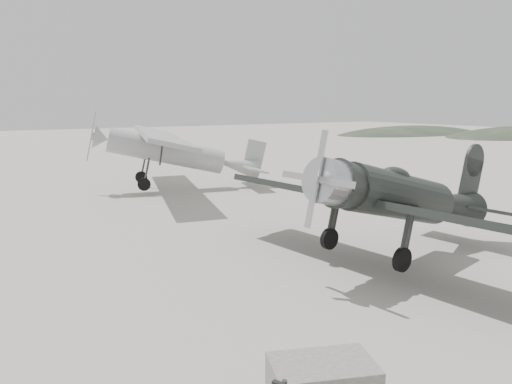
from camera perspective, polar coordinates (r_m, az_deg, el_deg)
ground at (r=15.31m, az=7.11°, el=-7.01°), size 160.00×160.00×0.00m
hill_northeast at (r=78.53m, az=17.29°, el=6.40°), size 32.00×16.00×5.20m
lowwing_monoplane at (r=14.62m, az=16.52°, el=-0.64°), size 7.84×10.97×3.53m
highwing_monoplane at (r=26.22m, az=-9.39°, el=5.07°), size 9.05×12.61×3.58m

